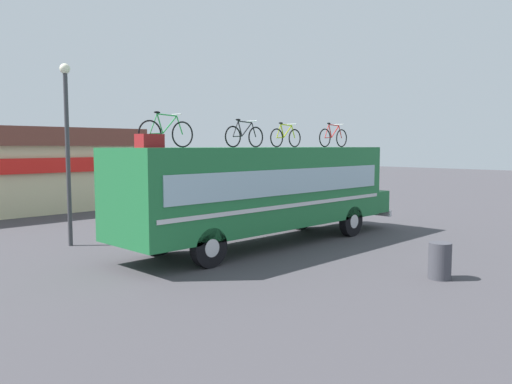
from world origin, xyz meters
The scene contains 10 objects.
ground_plane centered at (0.00, 0.00, 0.00)m, with size 120.00×120.00×0.00m, color #423F44.
bus centered at (0.16, 0.00, 1.88)m, with size 11.44×2.67×3.22m.
luggage_bag_1 centered at (-4.22, 0.04, 3.40)m, with size 0.66×0.45×0.36m, color maroon.
rooftop_bicycle_1 centered at (-3.58, 0.16, 3.62)m, with size 1.83×0.44×0.98m.
rooftop_bicycle_2 centered at (-1.06, -0.33, 3.58)m, with size 1.62×0.44×0.86m.
rooftop_bicycle_3 centered at (1.52, 0.26, 3.58)m, with size 1.60×0.44×0.86m.
rooftop_bicycle_4 centered at (4.08, 0.08, 3.60)m, with size 1.77×0.44×0.92m.
roadside_building centered at (-2.70, 15.42, 2.13)m, with size 12.42×7.10×4.16m.
trash_bin centered at (0.02, -6.10, 0.45)m, with size 0.55×0.55×0.90m, color #3F3F47.
street_lamp centered at (-4.45, 4.38, 3.51)m, with size 0.33×0.33×5.88m.
Camera 1 is at (-11.87, -11.47, 3.26)m, focal length 35.60 mm.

